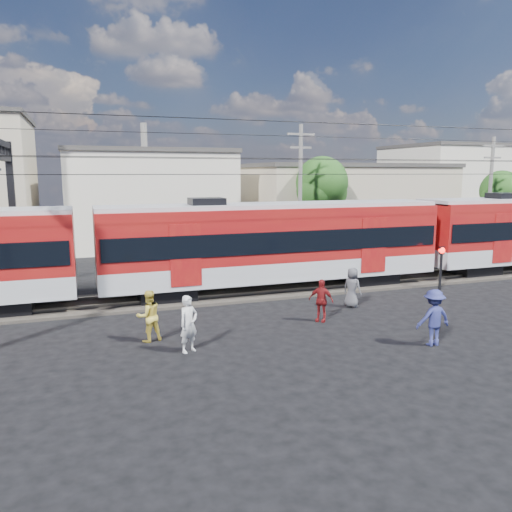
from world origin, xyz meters
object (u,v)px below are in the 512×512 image
object	(u,v)px
pedestrian_c	(434,318)
commuter_train	(278,241)
pedestrian_a	(189,324)
crossing_signal	(441,260)

from	to	relation	value
pedestrian_c	commuter_train	bearing A→B (deg)	-75.98
commuter_train	pedestrian_a	size ratio (longest dim) A/B	27.80
commuter_train	pedestrian_a	world-z (taller)	commuter_train
pedestrian_a	crossing_signal	xyz separation A→B (m)	(13.16, 4.37, 0.55)
crossing_signal	commuter_train	bearing A→B (deg)	162.45
pedestrian_a	pedestrian_c	size ratio (longest dim) A/B	0.97
pedestrian_a	pedestrian_c	world-z (taller)	pedestrian_c
commuter_train	pedestrian_a	xyz separation A→B (m)	(-5.69, -6.73, -1.50)
crossing_signal	pedestrian_a	bearing A→B (deg)	-161.65
pedestrian_c	crossing_signal	bearing A→B (deg)	-129.33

